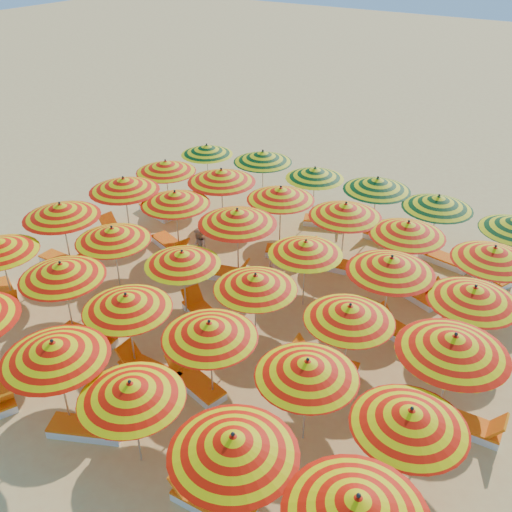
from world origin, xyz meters
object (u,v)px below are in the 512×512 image
umbrella_14 (182,258)px  lounger_24 (483,273)px  lounger_8 (204,314)px  lounger_12 (171,245)px  beachgoer_b (199,248)px  umbrella_15 (255,282)px  umbrella_4 (233,445)px  lounger_19 (413,292)px  umbrella_20 (237,217)px  lounger_18 (322,262)px  lounger_9 (323,363)px  lounger_14 (399,332)px  umbrella_26 (281,194)px  umbrella_28 (408,229)px  umbrella_33 (377,184)px  umbrella_24 (166,166)px  lounger_13 (223,273)px  umbrella_27 (346,210)px  lounger_3 (4,294)px  umbrella_32 (315,173)px  umbrella_18 (124,184)px  umbrella_11 (410,418)px  beachgoer_a (276,265)px  umbrella_16 (350,313)px  umbrella_25 (221,176)px  lounger_17 (292,251)px  lounger_21 (328,221)px  lounger_5 (149,370)px  lounger_23 (443,259)px  umbrella_29 (494,254)px  lounger_20 (461,301)px  umbrella_9 (209,330)px  lounger_11 (119,233)px  lounger_22 (386,237)px  lounger_6 (195,382)px  umbrella_23 (474,294)px  lounger_16 (158,211)px  lounger_7 (64,262)px  umbrella_17 (454,344)px  umbrella_31 (263,157)px  umbrella_7 (61,270)px  umbrella_21 (306,247)px  umbrella_30 (207,150)px  lounger_4 (88,338)px  umbrella_13 (113,234)px  umbrella_19 (175,198)px  umbrella_5 (357,506)px  lounger_15 (439,352)px  umbrella_12 (61,211)px

umbrella_14 → lounger_24: 9.82m
lounger_8 → lounger_12: same height
beachgoer_b → umbrella_15: bearing=19.3°
umbrella_4 → lounger_19: umbrella_4 is taller
umbrella_20 → lounger_18: umbrella_20 is taller
lounger_9 → lounger_14: bearing=-126.2°
umbrella_26 → umbrella_28: (4.43, -0.07, -0.01)m
umbrella_33 → lounger_9: size_ratio=1.55×
umbrella_24 → umbrella_33: umbrella_33 is taller
lounger_9 → lounger_13: size_ratio=0.99×
lounger_18 → lounger_24: bearing=-164.2°
umbrella_27 → lounger_3: umbrella_27 is taller
umbrella_33 → lounger_14: (2.87, -4.77, -2.02)m
umbrella_32 → umbrella_14: bearing=-92.2°
umbrella_18 → lounger_3: size_ratio=1.48×
lounger_9 → lounger_14: (1.19, 2.28, 0.00)m
umbrella_11 → beachgoer_a: (-6.03, 5.20, -1.42)m
lounger_14 → lounger_12: bearing=14.3°
umbrella_16 → umbrella_25: size_ratio=0.82×
lounger_17 → lounger_21: bearing=65.5°
lounger_5 → umbrella_11: bearing=-179.4°
beachgoer_b → lounger_23: bearing=85.8°
umbrella_29 → lounger_20: 2.07m
umbrella_9 → umbrella_20: size_ratio=0.99×
umbrella_24 → lounger_19: umbrella_24 is taller
lounger_11 → lounger_22: same height
lounger_6 → umbrella_29: bearing=-113.4°
umbrella_23 → lounger_24: umbrella_23 is taller
lounger_16 → lounger_5: bearing=-36.4°
umbrella_23 → lounger_8: (-6.76, -2.21, -1.97)m
lounger_7 → lounger_19: size_ratio=0.95×
umbrella_28 → lounger_8: bearing=-132.5°
umbrella_17 → lounger_17: umbrella_17 is taller
umbrella_31 → lounger_6: bearing=-67.0°
umbrella_11 → umbrella_18: bearing=158.4°
umbrella_16 → beachgoer_b: bearing=159.9°
umbrella_7 → umbrella_17: 9.85m
umbrella_21 → umbrella_30: umbrella_21 is taller
lounger_4 → lounger_23: same height
umbrella_4 → umbrella_28: (-0.28, 9.45, -0.08)m
umbrella_13 → umbrella_19: 2.80m
umbrella_15 → lounger_13: bearing=140.1°
umbrella_13 → umbrella_28: 8.72m
lounger_3 → lounger_24: (12.01, 9.22, 0.00)m
umbrella_25 → lounger_21: (2.98, 2.65, -2.10)m
umbrella_5 → umbrella_20: size_ratio=1.08×
umbrella_28 → umbrella_29: bearing=-2.5°
lounger_15 → lounger_9: bearing=-142.3°
umbrella_33 → beachgoer_b: bearing=-131.0°
umbrella_12 → lounger_9: umbrella_12 is taller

